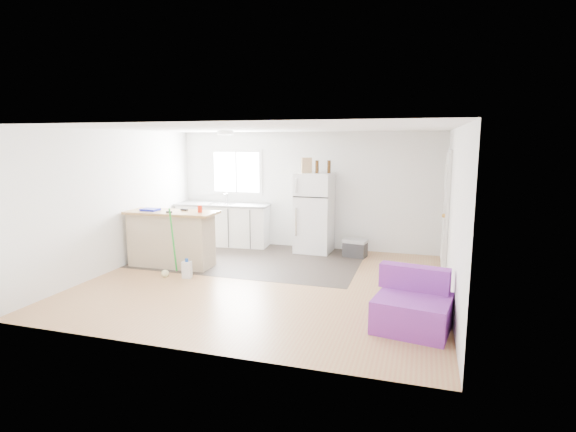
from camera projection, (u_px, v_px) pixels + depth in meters
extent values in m
cube|color=#AD7048|center=(266.00, 282.00, 7.15)|extent=(5.50, 5.00, 0.01)
cube|color=white|center=(265.00, 128.00, 6.75)|extent=(5.50, 5.00, 0.01)
cube|color=white|center=(306.00, 190.00, 9.31)|extent=(5.50, 0.01, 2.40)
cube|color=white|center=(183.00, 241.00, 4.59)|extent=(5.50, 0.01, 2.40)
cube|color=white|center=(115.00, 200.00, 7.74)|extent=(0.01, 5.00, 2.40)
cube|color=white|center=(454.00, 216.00, 6.16)|extent=(0.01, 5.00, 2.40)
cube|color=#322A26|center=(252.00, 259.00, 8.54)|extent=(4.05, 2.50, 0.00)
cube|color=white|center=(237.00, 172.00, 9.69)|extent=(1.18, 0.04, 0.98)
cube|color=white|center=(236.00, 172.00, 9.67)|extent=(1.05, 0.01, 0.85)
cube|color=white|center=(236.00, 172.00, 9.66)|extent=(0.03, 0.02, 0.85)
cube|color=white|center=(446.00, 212.00, 7.66)|extent=(0.05, 0.82, 2.03)
cube|color=white|center=(447.00, 212.00, 7.66)|extent=(0.03, 0.92, 2.10)
sphere|color=gold|center=(444.00, 216.00, 7.38)|extent=(0.07, 0.07, 0.07)
cylinder|color=white|center=(225.00, 133.00, 8.24)|extent=(0.30, 0.30, 0.07)
cube|color=white|center=(224.00, 225.00, 9.64)|extent=(1.98, 0.73, 0.86)
cube|color=slate|center=(223.00, 205.00, 9.57)|extent=(2.05, 0.78, 0.04)
cube|color=silver|center=(223.00, 205.00, 9.54)|extent=(0.56, 0.45, 0.06)
cube|color=tan|center=(171.00, 240.00, 7.99)|extent=(1.48, 0.55, 0.95)
cube|color=tan|center=(172.00, 212.00, 7.90)|extent=(1.63, 0.65, 0.04)
cube|color=white|center=(314.00, 213.00, 8.97)|extent=(0.72, 0.68, 1.59)
cube|color=black|center=(310.00, 197.00, 8.60)|extent=(0.70, 0.03, 0.02)
cube|color=silver|center=(296.00, 186.00, 8.64)|extent=(0.03, 0.02, 0.29)
cube|color=silver|center=(296.00, 222.00, 8.76)|extent=(0.03, 0.02, 0.56)
cube|color=#2C2C2F|center=(355.00, 250.00, 8.66)|extent=(0.47, 0.35, 0.28)
cube|color=#949396|center=(355.00, 241.00, 8.63)|extent=(0.49, 0.37, 0.06)
cube|color=purple|center=(412.00, 313.00, 5.32)|extent=(0.97, 0.93, 0.40)
cube|color=purple|center=(414.00, 278.00, 5.54)|extent=(0.86, 0.34, 0.30)
cube|color=silver|center=(187.00, 270.00, 7.32)|extent=(0.16, 0.13, 0.27)
cylinder|color=#184BAB|center=(187.00, 260.00, 7.29)|extent=(0.06, 0.06, 0.05)
cylinder|color=green|center=(173.00, 241.00, 7.38)|extent=(0.11, 0.30, 1.12)
sphere|color=beige|center=(165.00, 274.00, 7.40)|extent=(0.13, 0.13, 0.13)
cylinder|color=red|center=(200.00, 209.00, 7.77)|extent=(0.10, 0.10, 0.12)
cube|color=#121AB1|center=(150.00, 210.00, 7.97)|extent=(0.31, 0.23, 0.04)
cube|color=black|center=(184.00, 210.00, 7.97)|extent=(0.15, 0.09, 0.03)
cube|color=black|center=(169.00, 212.00, 7.73)|extent=(0.10, 0.04, 0.03)
cube|color=tan|center=(307.00, 165.00, 8.77)|extent=(0.22, 0.17, 0.30)
cylinder|color=#361F09|center=(317.00, 167.00, 8.69)|extent=(0.08, 0.08, 0.25)
cylinder|color=#361F09|center=(329.00, 167.00, 8.71)|extent=(0.07, 0.07, 0.25)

